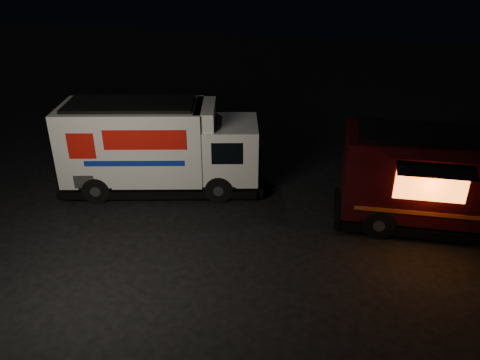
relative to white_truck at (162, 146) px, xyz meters
The scene contains 3 objects.
ground 5.02m from the white_truck, 45.42° to the right, with size 80.00×80.00×0.00m, color black.
white_truck is the anchor object (origin of this frame).
red_truck 10.41m from the white_truck, ahead, with size 7.27×2.68×3.38m, color #33090B, non-canonical shape.
Camera 1 is at (4.12, -12.03, 8.69)m, focal length 35.00 mm.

